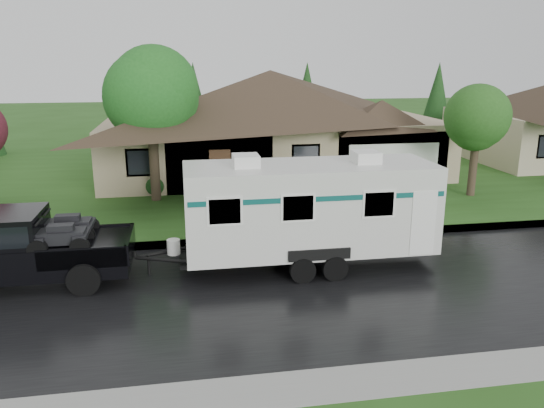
# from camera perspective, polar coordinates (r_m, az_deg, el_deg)

# --- Properties ---
(ground) EXTENTS (140.00, 140.00, 0.00)m
(ground) POSITION_cam_1_polar(r_m,az_deg,el_deg) (17.07, 1.00, -6.43)
(ground) COLOR #264E18
(ground) RESTS_ON ground
(road) EXTENTS (140.00, 8.00, 0.01)m
(road) POSITION_cam_1_polar(r_m,az_deg,el_deg) (15.27, 2.41, -9.15)
(road) COLOR black
(road) RESTS_ON ground
(curb) EXTENTS (140.00, 0.50, 0.15)m
(curb) POSITION_cam_1_polar(r_m,az_deg,el_deg) (19.12, -0.26, -3.76)
(curb) COLOR gray
(curb) RESTS_ON ground
(lawn) EXTENTS (140.00, 26.00, 0.15)m
(lawn) POSITION_cam_1_polar(r_m,az_deg,el_deg) (31.35, -4.11, 3.77)
(lawn) COLOR #264E18
(lawn) RESTS_ON ground
(house_main) EXTENTS (19.44, 10.80, 6.90)m
(house_main) POSITION_cam_1_polar(r_m,az_deg,el_deg) (30.01, 0.42, 10.08)
(house_main) COLOR tan
(house_main) RESTS_ON lawn
(tree_left_green) EXTENTS (4.00, 4.00, 6.63)m
(tree_left_green) POSITION_cam_1_polar(r_m,az_deg,el_deg) (23.93, -12.95, 11.16)
(tree_left_green) COLOR #382B1E
(tree_left_green) RESTS_ON lawn
(tree_right_green) EXTENTS (3.02, 3.02, 5.00)m
(tree_right_green) POSITION_cam_1_polar(r_m,az_deg,el_deg) (26.05, 21.26, 8.31)
(tree_right_green) COLOR #382B1E
(tree_right_green) RESTS_ON lawn
(shrub_row) EXTENTS (13.60, 1.00, 1.00)m
(shrub_row) POSITION_cam_1_polar(r_m,az_deg,el_deg) (26.00, 1.53, 2.70)
(shrub_row) COLOR #143814
(shrub_row) RESTS_ON lawn
(pickup_truck) EXTENTS (6.52, 2.48, 2.17)m
(pickup_truck) POSITION_cam_1_polar(r_m,az_deg,el_deg) (16.92, -26.52, -4.11)
(pickup_truck) COLOR black
(pickup_truck) RESTS_ON ground
(travel_trailer) EXTENTS (8.04, 2.83, 3.61)m
(travel_trailer) POSITION_cam_1_polar(r_m,az_deg,el_deg) (16.38, 4.05, -0.34)
(travel_trailer) COLOR silver
(travel_trailer) RESTS_ON ground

